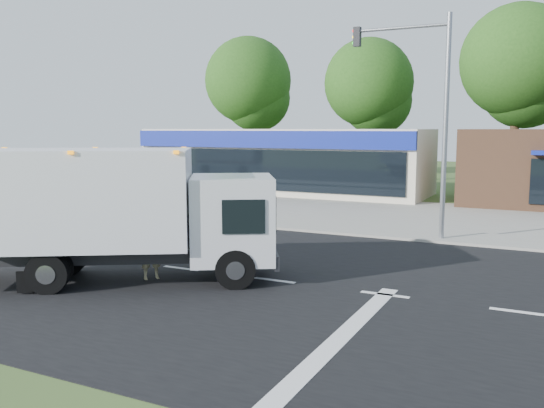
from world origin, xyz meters
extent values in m
plane|color=#385123|center=(0.00, 0.00, 0.00)|extent=(120.00, 120.00, 0.00)
cube|color=black|center=(0.00, 0.00, 0.00)|extent=(60.00, 14.00, 0.02)
cube|color=gray|center=(0.00, 8.20, 0.06)|extent=(60.00, 2.40, 0.12)
cube|color=gray|center=(0.00, 14.00, 0.01)|extent=(60.00, 9.00, 0.02)
cube|color=silver|center=(-9.00, 0.00, 0.02)|extent=(1.20, 0.15, 0.01)
cube|color=silver|center=(-6.00, 0.00, 0.02)|extent=(1.20, 0.15, 0.01)
cube|color=silver|center=(-3.00, 0.00, 0.02)|extent=(1.20, 0.15, 0.01)
cube|color=silver|center=(0.00, 0.00, 0.02)|extent=(1.20, 0.15, 0.01)
cube|color=silver|center=(3.00, 0.00, 0.02)|extent=(1.20, 0.15, 0.01)
cube|color=silver|center=(6.00, 0.00, 0.02)|extent=(1.20, 0.15, 0.01)
cube|color=silver|center=(3.00, -3.00, 0.02)|extent=(0.40, 7.00, 0.01)
cube|color=black|center=(-4.38, -2.23, 0.75)|extent=(5.14, 3.66, 0.37)
cube|color=silver|center=(-1.12, -0.28, 1.66)|extent=(3.02, 3.07, 2.25)
cube|color=black|center=(-0.25, 0.24, 1.87)|extent=(1.18, 1.83, 0.96)
cube|color=white|center=(-4.38, -2.23, 2.25)|extent=(5.91, 4.95, 2.51)
cube|color=orange|center=(-4.38, -2.23, 3.48)|extent=(5.75, 4.87, 0.09)
cylinder|color=black|center=(-1.60, 0.61, 0.51)|extent=(1.05, 0.80, 1.03)
cylinder|color=black|center=(-0.55, -1.13, 0.51)|extent=(1.05, 0.80, 1.03)
cylinder|color=black|center=(-5.57, -1.70, 0.51)|extent=(1.05, 0.80, 1.03)
cylinder|color=black|center=(-4.47, -3.54, 0.51)|extent=(1.05, 0.80, 1.03)
imported|color=tan|center=(-3.05, -1.29, 0.86)|extent=(0.71, 0.75, 1.72)
sphere|color=white|center=(-3.05, -1.29, 1.69)|extent=(0.28, 0.28, 0.28)
cube|color=beige|center=(-9.00, 20.00, 2.00)|extent=(18.00, 6.00, 4.00)
cube|color=navy|center=(-9.00, 16.95, 3.40)|extent=(18.00, 0.30, 1.00)
cube|color=black|center=(-9.00, 16.95, 1.60)|extent=(17.00, 0.12, 2.40)
cylinder|color=gray|center=(3.00, 7.60, 4.00)|extent=(0.18, 0.18, 8.00)
cylinder|color=gray|center=(1.30, 7.60, 7.60)|extent=(3.40, 0.12, 0.12)
cube|color=black|center=(-0.30, 7.60, 7.40)|extent=(0.25, 0.25, 0.70)
cylinder|color=#332114|center=(-16.00, 28.00, 3.67)|extent=(0.56, 0.56, 7.35)
sphere|color=#224E16|center=(-16.00, 28.00, 7.88)|extent=(6.93, 6.93, 6.93)
sphere|color=#224E16|center=(-15.50, 28.50, 6.51)|extent=(5.46, 5.46, 5.46)
cylinder|color=#332114|center=(-6.00, 28.00, 3.43)|extent=(0.56, 0.56, 6.86)
sphere|color=#224E16|center=(-6.00, 28.00, 7.35)|extent=(6.47, 6.47, 6.47)
sphere|color=#224E16|center=(-5.50, 28.50, 6.08)|extent=(5.10, 5.10, 5.10)
cylinder|color=#332114|center=(4.00, 28.00, 3.92)|extent=(0.56, 0.56, 7.84)
sphere|color=#224E16|center=(4.00, 28.00, 8.40)|extent=(7.39, 7.39, 7.39)
sphere|color=#224E16|center=(4.50, 28.50, 6.94)|extent=(5.82, 5.82, 5.82)
camera|label=1|loc=(6.54, -13.43, 4.04)|focal=38.00mm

